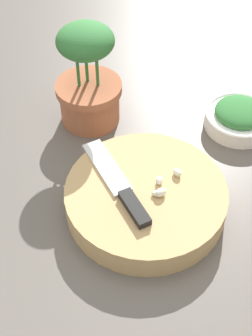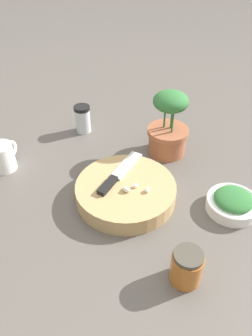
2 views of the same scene
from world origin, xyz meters
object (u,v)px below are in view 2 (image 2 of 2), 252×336
object	(u,v)px
honey_jar	(186,267)
coffee_mug	(3,157)
herb_bowl	(233,203)
garlic_cloves	(133,189)
potted_herb	(168,128)
cutting_board	(126,192)
spice_jar	(83,119)
chef_knife	(118,175)

from	to	relation	value
honey_jar	coffee_mug	bearing A→B (deg)	-172.77
herb_bowl	garlic_cloves	bearing A→B (deg)	-139.76
garlic_cloves	potted_herb	world-z (taller)	potted_herb
herb_bowl	honey_jar	distance (m)	0.25
potted_herb	cutting_board	bearing A→B (deg)	-76.60
herb_bowl	spice_jar	world-z (taller)	spice_jar
cutting_board	chef_knife	bearing A→B (deg)	164.82
cutting_board	coffee_mug	bearing A→B (deg)	-155.02
garlic_cloves	honey_jar	world-z (taller)	honey_jar
spice_jar	potted_herb	xyz separation A→B (m)	(0.29, 0.11, 0.04)
chef_knife	garlic_cloves	world-z (taller)	same
coffee_mug	spice_jar	bearing A→B (deg)	88.78
cutting_board	chef_knife	world-z (taller)	chef_knife
spice_jar	potted_herb	size ratio (longest dim) A/B	0.46
spice_jar	potted_herb	bearing A→B (deg)	20.68
honey_jar	potted_herb	bearing A→B (deg)	134.17
cutting_board	spice_jar	bearing A→B (deg)	158.39
chef_knife	honey_jar	bearing A→B (deg)	-33.54
garlic_cloves	coffee_mug	world-z (taller)	coffee_mug
cutting_board	garlic_cloves	bearing A→B (deg)	-3.04
chef_knife	spice_jar	distance (m)	0.33
cutting_board	potted_herb	bearing A→B (deg)	103.40
spice_jar	coffee_mug	size ratio (longest dim) A/B	0.96
garlic_cloves	potted_herb	size ratio (longest dim) A/B	0.30
herb_bowl	coffee_mug	size ratio (longest dim) A/B	1.37
garlic_cloves	herb_bowl	bearing A→B (deg)	40.24
chef_knife	spice_jar	bearing A→B (deg)	141.69
coffee_mug	potted_herb	bearing A→B (deg)	54.35
cutting_board	herb_bowl	world-z (taller)	herb_bowl
chef_knife	garlic_cloves	size ratio (longest dim) A/B	3.27
cutting_board	garlic_cloves	xyz separation A→B (m)	(0.03, -0.00, 0.03)
honey_jar	herb_bowl	bearing A→B (deg)	98.29
herb_bowl	potted_herb	world-z (taller)	potted_herb
chef_knife	garlic_cloves	distance (m)	0.07
honey_jar	spice_jar	bearing A→B (deg)	159.90
spice_jar	honey_jar	xyz separation A→B (m)	(0.61, -0.22, -0.01)
chef_knife	potted_herb	xyz separation A→B (m)	(-0.02, 0.23, 0.04)
cutting_board	potted_herb	distance (m)	0.26
chef_knife	herb_bowl	xyz separation A→B (m)	(0.27, 0.15, -0.03)
garlic_cloves	potted_herb	bearing A→B (deg)	109.52
cutting_board	potted_herb	xyz separation A→B (m)	(-0.06, 0.25, 0.07)
chef_knife	potted_herb	bearing A→B (deg)	78.20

